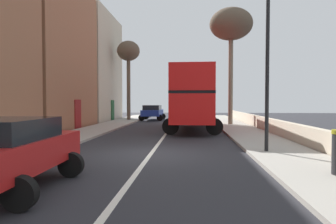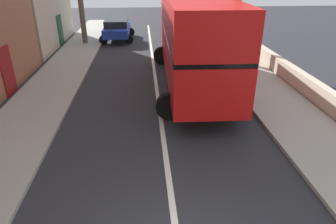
{
  "view_description": "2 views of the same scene",
  "coord_description": "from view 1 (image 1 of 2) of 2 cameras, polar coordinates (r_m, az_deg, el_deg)",
  "views": [
    {
      "loc": [
        1.46,
        -11.2,
        1.96
      ],
      "look_at": [
        0.37,
        3.72,
        1.44
      ],
      "focal_mm": 32.26,
      "sensor_mm": 36.0,
      "label": 1
    },
    {
      "loc": [
        -0.56,
        -3.51,
        5.09
      ],
      "look_at": [
        0.04,
        3.76,
        1.61
      ],
      "focal_mm": 32.32,
      "sensor_mm": 36.0,
      "label": 2
    }
  ],
  "objects": [
    {
      "name": "ground_plane",
      "position": [
        11.46,
        -3.23,
        -7.87
      ],
      "size": [
        84.0,
        84.0,
        0.0
      ],
      "primitive_type": "plane",
      "color": "#28282D"
    },
    {
      "name": "sidewalk_left",
      "position": [
        13.02,
        -25.3,
        -6.6
      ],
      "size": [
        2.6,
        60.0,
        0.12
      ],
      "primitive_type": "cube",
      "color": "#9E998E",
      "rests_on": "ground"
    },
    {
      "name": "lamppost_right",
      "position": [
        11.89,
        18.28,
        10.82
      ],
      "size": [
        0.32,
        0.32,
        6.31
      ],
      "color": "black",
      "rests_on": "sidewalk_right"
    },
    {
      "name": "boundary_wall_right",
      "position": [
        12.35,
        28.11,
        -5.25
      ],
      "size": [
        0.36,
        54.0,
        0.91
      ],
      "primitive_type": "cube",
      "color": "beige",
      "rests_on": "ground"
    },
    {
      "name": "road_centre_line",
      "position": [
        11.46,
        -3.23,
        -7.85
      ],
      "size": [
        0.16,
        54.0,
        0.01
      ],
      "primitive_type": "cube",
      "color": "silver",
      "rests_on": "ground"
    },
    {
      "name": "street_tree_right_3",
      "position": [
        25.83,
        11.82,
        15.66
      ],
      "size": [
        3.46,
        3.46,
        9.39
      ],
      "color": "#7A6B56",
      "rests_on": "sidewalk_right"
    },
    {
      "name": "parked_car_red_left_1",
      "position": [
        7.48,
        -27.99,
        -6.23
      ],
      "size": [
        2.52,
        3.99,
        1.6
      ],
      "color": "#AD1919",
      "rests_on": "ground"
    },
    {
      "name": "double_decker_bus",
      "position": [
        21.28,
        4.84,
        3.04
      ],
      "size": [
        3.77,
        10.53,
        4.06
      ],
      "color": "red",
      "rests_on": "ground"
    },
    {
      "name": "parked_car_blue_left_3",
      "position": [
        31.92,
        -2.94,
        0.11
      ],
      "size": [
        2.55,
        4.56,
        1.58
      ],
      "color": "#1E389E",
      "rests_on": "ground"
    },
    {
      "name": "street_tree_left_0",
      "position": [
        31.35,
        -7.49,
        10.86
      ],
      "size": [
        2.29,
        2.29,
        7.99
      ],
      "color": "brown",
      "rests_on": "sidewalk_left"
    },
    {
      "name": "sidewalk_right",
      "position": [
        11.87,
        21.16,
        -7.36
      ],
      "size": [
        2.6,
        60.0,
        0.12
      ],
      "primitive_type": "cube",
      "color": "#9E998E",
      "rests_on": "ground"
    }
  ]
}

